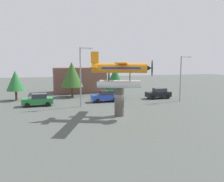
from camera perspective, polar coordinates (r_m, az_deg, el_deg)
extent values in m
plane|color=#4C514C|center=(27.12, 1.78, -6.10)|extent=(140.00, 140.00, 0.00)
cylinder|color=#4C4742|center=(26.78, 1.79, -2.58)|extent=(1.10, 1.10, 3.37)
cylinder|color=silver|center=(25.51, 1.68, 1.54)|extent=(4.73, 2.39, 0.70)
cylinder|color=#333338|center=(25.90, 4.41, 3.38)|extent=(0.13, 0.13, 0.90)
cylinder|color=#333338|center=(26.03, -0.89, 3.43)|extent=(0.13, 0.13, 0.90)
cylinder|color=silver|center=(27.50, 1.93, 1.96)|extent=(4.73, 2.39, 0.70)
cylinder|color=#333338|center=(26.89, 4.44, 3.53)|extent=(0.13, 0.13, 0.90)
cylinder|color=#333338|center=(27.03, -0.67, 3.57)|extent=(0.13, 0.13, 0.90)
cylinder|color=orange|center=(26.39, 1.83, 5.65)|extent=(6.18, 3.27, 1.10)
cube|color=#193399|center=(26.37, 2.26, 5.65)|extent=(4.46, 2.64, 0.20)
cone|color=#262628|center=(26.40, 8.92, 5.57)|extent=(0.97, 1.07, 0.88)
cylinder|color=black|center=(26.43, 9.79, 5.55)|extent=(0.69, 1.69, 1.80)
cube|color=orange|center=(26.35, 2.71, 6.97)|extent=(4.79, 10.09, 0.12)
cube|color=orange|center=(26.69, -4.22, 5.87)|extent=(1.67, 2.86, 0.10)
cube|color=orange|center=(26.68, -4.24, 8.23)|extent=(0.88, 0.44, 1.30)
cube|color=#237A38|center=(34.42, -17.76, -2.34)|extent=(4.20, 1.70, 0.80)
cube|color=#2D333D|center=(34.30, -17.39, -1.14)|extent=(2.00, 1.56, 0.64)
cylinder|color=black|center=(35.44, -19.89, -2.81)|extent=(0.64, 0.22, 0.64)
cylinder|color=black|center=(33.67, -20.07, -3.34)|extent=(0.64, 0.22, 0.64)
cylinder|color=black|center=(35.35, -15.51, -2.66)|extent=(0.64, 0.22, 0.64)
cylinder|color=black|center=(33.58, -15.47, -3.18)|extent=(0.64, 0.22, 0.64)
cube|color=#2847B7|center=(36.15, -1.74, -1.53)|extent=(4.20, 1.70, 0.80)
cube|color=#2D333D|center=(36.10, -1.36, -0.39)|extent=(2.00, 1.56, 0.64)
cylinder|color=black|center=(36.77, -4.12, -2.03)|extent=(0.64, 0.22, 0.64)
cylinder|color=black|center=(35.04, -3.51, -2.49)|extent=(0.64, 0.22, 0.64)
cylinder|color=black|center=(37.42, -0.08, -1.84)|extent=(0.64, 0.22, 0.64)
cylinder|color=black|center=(35.71, 0.73, -2.29)|extent=(0.64, 0.22, 0.64)
cube|color=black|center=(40.09, 11.26, -0.79)|extent=(4.20, 1.70, 0.80)
cube|color=#2D333D|center=(40.12, 11.60, 0.25)|extent=(2.00, 1.56, 0.64)
cylinder|color=black|center=(40.36, 8.95, -1.25)|extent=(0.64, 0.22, 0.64)
cylinder|color=black|center=(38.75, 10.08, -1.64)|extent=(0.64, 0.22, 0.64)
cylinder|color=black|center=(41.57, 12.32, -1.08)|extent=(0.64, 0.22, 0.64)
cylinder|color=black|center=(40.01, 13.55, -1.45)|extent=(0.64, 0.22, 0.64)
cylinder|color=gray|center=(32.23, -7.73, 3.34)|extent=(0.18, 0.18, 8.17)
cylinder|color=gray|center=(32.32, -6.43, 10.44)|extent=(1.60, 0.12, 0.12)
cube|color=silver|center=(32.45, -5.19, 10.35)|extent=(0.50, 0.28, 0.20)
cylinder|color=gray|center=(38.02, 16.45, 2.88)|extent=(0.18, 0.18, 7.07)
cylinder|color=gray|center=(38.36, 17.65, 8.01)|extent=(1.60, 0.12, 0.12)
cube|color=silver|center=(38.75, 18.52, 7.89)|extent=(0.50, 0.28, 0.20)
cube|color=brown|center=(47.71, -8.03, 2.72)|extent=(10.17, 5.52, 4.99)
cylinder|color=brown|center=(40.47, -22.43, -1.03)|extent=(0.36, 0.36, 1.59)
cone|color=#287033|center=(40.21, -22.60, 2.35)|extent=(2.88, 2.88, 3.20)
cylinder|color=brown|center=(41.62, -9.72, -0.20)|extent=(0.36, 0.36, 1.81)
cone|color=#335B23|center=(41.33, -9.82, 4.04)|extent=(3.93, 3.93, 4.37)
cylinder|color=brown|center=(39.79, 0.76, -0.63)|extent=(0.36, 0.36, 1.55)
cone|color=#1E6028|center=(39.51, 0.76, 3.18)|extent=(3.37, 3.37, 3.75)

